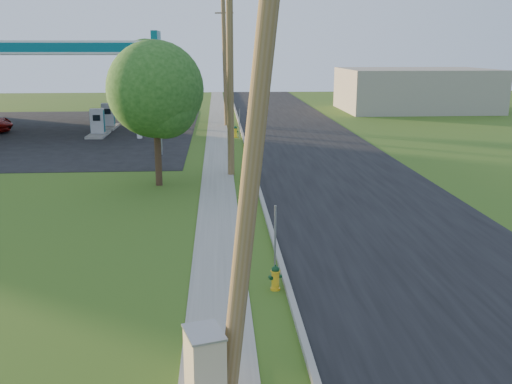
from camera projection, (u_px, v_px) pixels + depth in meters
ground_plane at (283, 362)px, 11.14m from camera, size 140.00×140.00×0.00m
road at (373, 213)px, 21.10m from camera, size 8.00×120.00×0.02m
curb at (266, 213)px, 20.82m from camera, size 0.15×120.00×0.15m
sidewalk at (218, 216)px, 20.72m from camera, size 1.50×120.00×0.03m
forecourt at (13, 133)px, 41.05m from camera, size 26.00×28.00×0.02m
utility_pole_near at (256, 123)px, 8.95m from camera, size 1.40×0.32×9.48m
utility_pole_mid at (230, 70)px, 26.32m from camera, size 1.40×0.32×9.80m
utility_pole_far at (225, 63)px, 43.77m from camera, size 1.40×0.32×9.50m
sign_post_near at (275, 242)px, 14.97m from camera, size 0.05×0.04×2.00m
sign_post_mid at (250, 158)px, 26.38m from camera, size 0.05×0.04×2.00m
sign_post_far at (240, 124)px, 38.18m from camera, size 0.05×0.04×2.00m
gas_canopy at (33, 49)px, 39.73m from camera, size 18.18×9.18×6.40m
fuel_pump_ne at (98, 126)px, 39.36m from camera, size 1.20×3.20×1.90m
fuel_pump_se at (108, 119)px, 43.23m from camera, size 1.20×3.20×1.90m
price_pylon at (157, 58)px, 31.27m from camera, size 0.34×2.04×6.85m
distant_building at (415, 90)px, 55.33m from camera, size 14.00×10.00×4.00m
tree_verge at (158, 93)px, 24.38m from camera, size 4.16×4.16×6.31m
tree_lot at (147, 67)px, 48.84m from camera, size 4.44×4.44×6.73m
hydrant_near at (275, 278)px, 14.37m from camera, size 0.35×0.31×0.67m
hydrant_mid at (248, 175)px, 25.94m from camera, size 0.35×0.31×0.68m
hydrant_far at (235, 132)px, 38.83m from camera, size 0.41×0.37×0.80m
utility_cabinet at (205, 367)px, 9.69m from camera, size 0.80×0.92×1.35m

